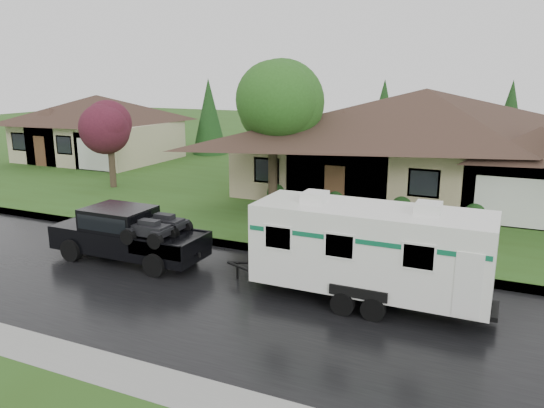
# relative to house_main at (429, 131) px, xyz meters

# --- Properties ---
(ground) EXTENTS (140.00, 140.00, 0.00)m
(ground) POSITION_rel_house_main_xyz_m (-2.29, -13.84, -3.59)
(ground) COLOR #2D4F18
(ground) RESTS_ON ground
(road) EXTENTS (140.00, 8.00, 0.01)m
(road) POSITION_rel_house_main_xyz_m (-2.29, -15.84, -3.59)
(road) COLOR black
(road) RESTS_ON ground
(curb) EXTENTS (140.00, 0.50, 0.15)m
(curb) POSITION_rel_house_main_xyz_m (-2.29, -11.59, -3.52)
(curb) COLOR gray
(curb) RESTS_ON ground
(lawn) EXTENTS (140.00, 26.00, 0.15)m
(lawn) POSITION_rel_house_main_xyz_m (-2.29, 1.16, -3.52)
(lawn) COLOR #2D4F18
(lawn) RESTS_ON ground
(house_main) EXTENTS (19.44, 10.80, 6.90)m
(house_main) POSITION_rel_house_main_xyz_m (0.00, 0.00, 0.00)
(house_main) COLOR tan
(house_main) RESTS_ON lawn
(house_far) EXTENTS (10.80, 8.64, 5.80)m
(house_far) POSITION_rel_house_main_xyz_m (-24.07, 2.02, -0.62)
(house_far) COLOR tan
(house_far) RESTS_ON lawn
(tree_left_green) EXTENTS (4.22, 4.22, 6.98)m
(tree_left_green) POSITION_rel_house_main_xyz_m (-6.46, -5.55, 1.40)
(tree_left_green) COLOR #382B1E
(tree_left_green) RESTS_ON lawn
(tree_red) EXTENTS (2.95, 2.95, 4.87)m
(tree_red) POSITION_rel_house_main_xyz_m (-16.64, -5.31, -0.06)
(tree_red) COLOR #382B1E
(tree_red) RESTS_ON lawn
(shrub_row) EXTENTS (13.60, 1.00, 1.00)m
(shrub_row) POSITION_rel_house_main_xyz_m (-0.29, -4.54, -2.94)
(shrub_row) COLOR #143814
(shrub_row) RESTS_ON lawn
(pickup_truck) EXTENTS (5.70, 2.17, 1.90)m
(pickup_truck) POSITION_rel_house_main_xyz_m (-8.17, -14.42, -2.57)
(pickup_truck) COLOR black
(pickup_truck) RESTS_ON ground
(travel_trailer) EXTENTS (7.03, 2.47, 3.15)m
(travel_trailer) POSITION_rel_house_main_xyz_m (0.64, -14.42, -1.92)
(travel_trailer) COLOR white
(travel_trailer) RESTS_ON ground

